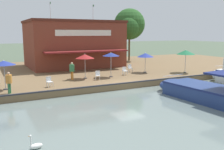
# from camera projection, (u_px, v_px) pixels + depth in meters

# --- Properties ---
(ground_plane) EXTENTS (220.00, 220.00, 0.00)m
(ground_plane) POSITION_uv_depth(u_px,v_px,m) (128.00, 90.00, 22.32)
(ground_plane) COLOR #4C5B47
(quay_deck) EXTENTS (22.00, 56.00, 0.60)m
(quay_deck) POSITION_uv_depth(u_px,v_px,m) (84.00, 70.00, 31.91)
(quay_deck) COLOR brown
(quay_deck) RESTS_ON ground
(quay_edge_fender) EXTENTS (0.20, 50.40, 0.10)m
(quay_edge_fender) POSITION_uv_depth(u_px,v_px,m) (127.00, 83.00, 22.29)
(quay_edge_fender) COLOR #2D2D33
(quay_edge_fender) RESTS_ON quay_deck
(waterfront_restaurant) EXTENTS (10.39, 12.02, 8.33)m
(waterfront_restaurant) POSITION_uv_depth(u_px,v_px,m) (73.00, 44.00, 33.72)
(waterfront_restaurant) COLOR brown
(waterfront_restaurant) RESTS_ON quay_deck
(patio_umbrella_near_quay_edge) EXTENTS (1.82, 1.82, 2.44)m
(patio_umbrella_near_quay_edge) POSITION_uv_depth(u_px,v_px,m) (85.00, 56.00, 24.30)
(patio_umbrella_near_quay_edge) COLOR #B7B7B7
(patio_umbrella_near_quay_edge) RESTS_ON quay_deck
(patio_umbrella_back_row) EXTENTS (1.87, 1.87, 2.24)m
(patio_umbrella_back_row) POSITION_uv_depth(u_px,v_px,m) (145.00, 55.00, 28.15)
(patio_umbrella_back_row) COLOR #B7B7B7
(patio_umbrella_back_row) RESTS_ON quay_deck
(patio_umbrella_by_entrance) EXTENTS (1.72, 1.72, 2.53)m
(patio_umbrella_by_entrance) POSITION_uv_depth(u_px,v_px,m) (111.00, 54.00, 25.17)
(patio_umbrella_by_entrance) COLOR #B7B7B7
(patio_umbrella_by_entrance) RESTS_ON quay_deck
(patio_umbrella_mid_patio_left) EXTENTS (2.06, 2.06, 2.59)m
(patio_umbrella_mid_patio_left) POSITION_uv_depth(u_px,v_px,m) (186.00, 52.00, 27.96)
(patio_umbrella_mid_patio_left) COLOR #B7B7B7
(patio_umbrella_mid_patio_left) RESTS_ON quay_deck
(patio_umbrella_far_corner) EXTENTS (1.78, 1.78, 2.36)m
(patio_umbrella_far_corner) POSITION_uv_depth(u_px,v_px,m) (4.00, 63.00, 19.45)
(patio_umbrella_far_corner) COLOR #B7B7B7
(patio_umbrella_far_corner) RESTS_ON quay_deck
(cafe_chair_under_first_umbrella) EXTENTS (0.50, 0.50, 0.85)m
(cafe_chair_under_first_umbrella) POSITION_uv_depth(u_px,v_px,m) (130.00, 68.00, 28.84)
(cafe_chair_under_first_umbrella) COLOR white
(cafe_chair_under_first_umbrella) RESTS_ON quay_deck
(cafe_chair_beside_entrance) EXTENTS (0.44, 0.44, 0.85)m
(cafe_chair_beside_entrance) POSITION_uv_depth(u_px,v_px,m) (125.00, 70.00, 26.67)
(cafe_chair_beside_entrance) COLOR white
(cafe_chair_beside_entrance) RESTS_ON quay_deck
(cafe_chair_facing_river) EXTENTS (0.58, 0.58, 0.85)m
(cafe_chair_facing_river) POSITION_uv_depth(u_px,v_px,m) (98.00, 75.00, 23.94)
(cafe_chair_facing_river) COLOR white
(cafe_chair_facing_river) RESTS_ON quay_deck
(cafe_chair_far_corner_seat) EXTENTS (0.52, 0.52, 0.85)m
(cafe_chair_far_corner_seat) POSITION_uv_depth(u_px,v_px,m) (49.00, 81.00, 20.76)
(cafe_chair_far_corner_seat) COLOR white
(cafe_chair_far_corner_seat) RESTS_ON quay_deck
(person_at_quay_edge) EXTENTS (0.48, 0.48, 1.70)m
(person_at_quay_edge) POSITION_uv_depth(u_px,v_px,m) (72.00, 69.00, 23.76)
(person_at_quay_edge) COLOR orange
(person_at_quay_edge) RESTS_ON quay_deck
(person_mid_patio) EXTENTS (0.46, 0.46, 1.63)m
(person_mid_patio) POSITION_uv_depth(u_px,v_px,m) (9.00, 80.00, 18.37)
(person_mid_patio) COLOR #337547
(person_mid_patio) RESTS_ON quay_deck
(motorboat_fourth_along) EXTENTS (8.68, 3.47, 2.28)m
(motorboat_fourth_along) POSITION_uv_depth(u_px,v_px,m) (203.00, 91.00, 18.95)
(motorboat_fourth_along) COLOR navy
(motorboat_fourth_along) RESTS_ON river_water
(swan) EXTENTS (0.34, 0.62, 0.69)m
(swan) POSITION_uv_depth(u_px,v_px,m) (36.00, 146.00, 10.81)
(swan) COLOR white
(swan) RESTS_ON river_water
(tree_upstream_bank) EXTENTS (5.14, 4.89, 8.26)m
(tree_upstream_bank) POSITION_uv_depth(u_px,v_px,m) (129.00, 25.00, 39.27)
(tree_upstream_bank) COLOR brown
(tree_upstream_bank) RESTS_ON quay_deck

